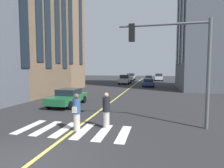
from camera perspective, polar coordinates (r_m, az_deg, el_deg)
The scene contains 12 objects.
ground_plane at distance 7.13m, azimuth -22.91°, elevation -20.82°, with size 160.00×160.00×0.00m, color #28282B.
lane_centre_line at distance 25.66m, azimuth 4.23°, elevation -2.17°, with size 80.00×0.16×0.01m.
crosswalk_marking at distance 9.65m, azimuth -11.65°, elevation -13.70°, with size 2.40×5.45×0.01m.
car_silver_parked_b at distance 50.28m, azimuth 5.83°, elevation 2.23°, with size 4.70×2.14×1.88m.
car_white_mid at distance 49.93m, azimuth 14.15°, elevation 2.10°, with size 4.70×2.14×1.88m.
car_blue_trailing at distance 32.87m, azimuth 11.17°, elevation 0.46°, with size 4.40×1.95×1.37m.
car_black_far at distance 48.88m, azimuth 11.22°, elevation 1.78°, with size 3.90×1.89×1.40m.
car_green_near at distance 15.94m, azimuth -13.37°, elevation -3.89°, with size 4.40×1.95×1.37m.
car_silver_oncoming at distance 37.83m, azimuth 4.01°, elevation 1.47°, with size 4.70×2.14×1.88m.
pedestrian_near at distance 9.30m, azimuth -10.82°, elevation -8.47°, with size 0.50×0.38×1.84m.
pedestrian_companion at distance 9.55m, azimuth -1.76°, elevation -8.10°, with size 0.38×0.38×1.83m.
traffic_light_mast at distance 10.13m, azimuth 18.64°, elevation 9.44°, with size 0.36×4.59×5.50m.
Camera 1 is at (-5.19, -3.86, 3.02)m, focal length 29.75 mm.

